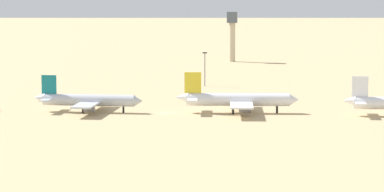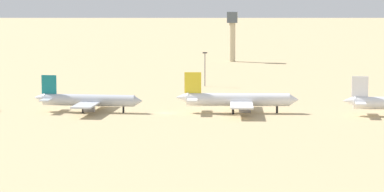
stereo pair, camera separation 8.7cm
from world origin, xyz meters
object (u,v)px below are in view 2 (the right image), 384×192
at_px(parked_jet_teal_3, 88,100).
at_px(control_tower, 232,32).
at_px(parked_jet_yellow_4, 237,100).
at_px(light_pole_west, 205,66).

bearing_deg(parked_jet_teal_3, control_tower, 81.46).
bearing_deg(parked_jet_yellow_4, control_tower, 89.96).
xyz_separation_m(control_tower, light_pole_west, (-5.45, -111.53, -7.29)).
height_order(parked_jet_teal_3, control_tower, control_tower).
bearing_deg(parked_jet_teal_3, light_pole_west, 70.07).
xyz_separation_m(parked_jet_yellow_4, light_pole_west, (-15.55, 73.62, 3.65)).
distance_m(parked_jet_yellow_4, light_pole_west, 75.33).
bearing_deg(control_tower, light_pole_west, -92.80).
relative_size(parked_jet_yellow_4, control_tower, 1.55).
distance_m(parked_jet_teal_3, control_tower, 191.56).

